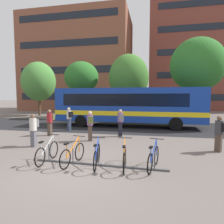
# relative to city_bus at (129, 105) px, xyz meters

# --- Properties ---
(ground) EXTENTS (200.00, 200.00, 0.00)m
(ground) POSITION_rel_city_bus_xyz_m (-0.64, -9.89, -1.78)
(ground) COLOR #6B605B
(bus_lane_asphalt) EXTENTS (80.00, 7.20, 0.01)m
(bus_lane_asphalt) POSITION_rel_city_bus_xyz_m (-0.64, 0.00, -1.77)
(bus_lane_asphalt) COLOR #232326
(bus_lane_asphalt) RESTS_ON ground
(city_bus) EXTENTS (12.09, 2.89, 3.20)m
(city_bus) POSITION_rel_city_bus_xyz_m (0.00, 0.00, 0.00)
(city_bus) COLOR #14389E
(city_bus) RESTS_ON ground
(bike_rack) EXTENTS (5.03, 0.23, 0.70)m
(bike_rack) POSITION_rel_city_bus_xyz_m (-0.03, -9.43, -1.68)
(bike_rack) COLOR #47474C
(bike_rack) RESTS_ON ground
(parked_bicycle_silver_0) EXTENTS (0.52, 1.72, 0.99)m
(parked_bicycle_silver_0) POSITION_rel_city_bus_xyz_m (-2.06, -9.44, -1.39)
(parked_bicycle_silver_0) COLOR black
(parked_bicycle_silver_0) RESTS_ON ground
(parked_bicycle_orange_1) EXTENTS (0.52, 1.71, 0.99)m
(parked_bicycle_orange_1) POSITION_rel_city_bus_xyz_m (-1.00, -9.49, -1.39)
(parked_bicycle_orange_1) COLOR black
(parked_bicycle_orange_1) RESTS_ON ground
(parked_bicycle_blue_2) EXTENTS (0.52, 1.71, 0.99)m
(parked_bicycle_blue_2) POSITION_rel_city_bus_xyz_m (-0.07, -9.50, -1.39)
(parked_bicycle_blue_2) COLOR black
(parked_bicycle_blue_2) RESTS_ON ground
(parked_bicycle_orange_3) EXTENTS (0.52, 1.72, 0.99)m
(parked_bicycle_orange_3) POSITION_rel_city_bus_xyz_m (0.93, -9.47, -1.39)
(parked_bicycle_orange_3) COLOR black
(parked_bicycle_orange_3) RESTS_ON ground
(parked_bicycle_blue_4) EXTENTS (0.58, 1.69, 0.99)m
(parked_bicycle_blue_4) POSITION_rel_city_bus_xyz_m (1.94, -9.38, -1.39)
(parked_bicycle_blue_4) COLOR black
(parked_bicycle_blue_4) RESTS_ON ground
(commuter_black_pack_0) EXTENTS (0.60, 0.56, 1.66)m
(commuter_black_pack_0) POSITION_rel_city_bus_xyz_m (4.91, -6.62, -0.82)
(commuter_black_pack_0) COLOR #47382D
(commuter_black_pack_0) RESTS_ON ground
(commuter_olive_pack_1) EXTENTS (0.51, 0.60, 1.71)m
(commuter_olive_pack_1) POSITION_rel_city_bus_xyz_m (-1.54, -5.71, -0.79)
(commuter_olive_pack_1) COLOR #47382D
(commuter_olive_pack_1) RESTS_ON ground
(commuter_olive_pack_2) EXTENTS (0.37, 0.55, 1.69)m
(commuter_olive_pack_2) POSITION_rel_city_bus_xyz_m (-4.57, -4.72, -0.81)
(commuter_olive_pack_2) COLOR #47382D
(commuter_olive_pack_2) RESTS_ON ground
(commuter_black_pack_3) EXTENTS (0.60, 0.55, 1.72)m
(commuter_black_pack_3) POSITION_rel_city_bus_xyz_m (-4.05, -2.89, -0.78)
(commuter_black_pack_3) COLOR #2D3851
(commuter_black_pack_3) RESTS_ON ground
(commuter_grey_pack_4) EXTENTS (0.37, 0.55, 1.66)m
(commuter_grey_pack_4) POSITION_rel_city_bus_xyz_m (-3.97, -7.43, -0.82)
(commuter_grey_pack_4) COLOR #565660
(commuter_grey_pack_4) RESTS_ON ground
(commuter_grey_pack_5) EXTENTS (0.49, 0.60, 1.72)m
(commuter_grey_pack_5) POSITION_rel_city_bus_xyz_m (-0.05, -4.16, -0.78)
(commuter_grey_pack_5) COLOR black
(commuter_grey_pack_5) RESTS_ON ground
(street_tree_0) EXTENTS (5.12, 5.12, 8.13)m
(street_tree_0) POSITION_rel_city_bus_xyz_m (6.12, 4.16, 3.77)
(street_tree_0) COLOR brown
(street_tree_0) RESTS_ON ground
(street_tree_1) EXTENTS (4.00, 4.00, 6.61)m
(street_tree_1) POSITION_rel_city_bus_xyz_m (-6.29, 5.84, 2.98)
(street_tree_1) COLOR brown
(street_tree_1) RESTS_ON ground
(street_tree_2) EXTENTS (4.50, 4.50, 7.28)m
(street_tree_2) POSITION_rel_city_bus_xyz_m (-0.74, 6.13, 2.82)
(street_tree_2) COLOR brown
(street_tree_2) RESTS_ON ground
(street_tree_3) EXTENTS (4.31, 4.31, 6.96)m
(street_tree_3) POSITION_rel_city_bus_xyz_m (-12.55, 6.92, 2.66)
(street_tree_3) COLOR brown
(street_tree_3) RESTS_ON ground
(building_left_wing) EXTENTS (18.91, 10.93, 16.90)m
(building_left_wing) POSITION_rel_city_bus_xyz_m (-11.60, 19.03, 6.68)
(building_left_wing) COLOR brown
(building_left_wing) RESTS_ON ground
(building_right_wing) EXTENTS (23.22, 12.71, 23.36)m
(building_right_wing) POSITION_rel_city_bus_xyz_m (12.93, 25.85, 9.91)
(building_right_wing) COLOR brown
(building_right_wing) RESTS_ON ground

